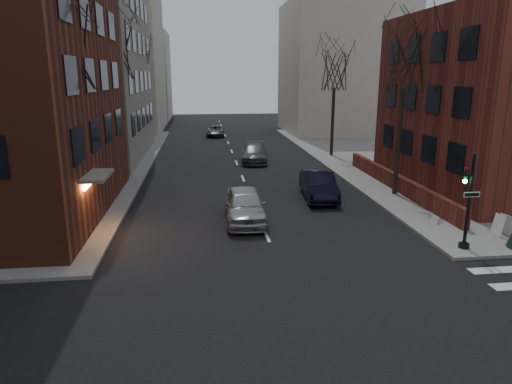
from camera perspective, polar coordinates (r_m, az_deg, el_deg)
The scene contains 18 objects.
building_right_brick at distance 33.18m, azimuth 29.36°, elevation 9.65°, with size 12.00×14.00×11.00m, color maroon.
low_wall_right at distance 30.24m, azimuth 17.10°, elevation 1.23°, with size 0.35×16.00×1.00m, color maroon.
building_distant_la at distance 64.08m, azimuth -18.40°, elevation 15.33°, with size 14.00×16.00×18.00m, color beige.
building_distant_ra at distance 60.59m, azimuth 10.71°, elevation 14.94°, with size 14.00×14.00×16.00m, color beige.
building_distant_lb at distance 80.53m, azimuth -14.47°, elevation 13.85°, with size 10.00×12.00×14.00m, color beige.
traffic_signal at distance 20.74m, azimuth 24.88°, elevation -1.80°, with size 0.76×0.44×4.00m.
tree_left_a at distance 22.72m, azimuth -22.95°, elevation 16.49°, with size 4.18×4.18×10.26m.
tree_left_b at distance 34.45m, azimuth -17.48°, elevation 16.62°, with size 4.40×4.40×10.80m.
tree_left_c at distance 48.26m, azimuth -14.37°, elevation 14.97°, with size 3.96×3.96×9.72m.
tree_right_a at distance 28.41m, azimuth 18.10°, elevation 15.38°, with size 3.96×3.96×9.72m.
tree_right_b at distance 41.56m, azimuth 9.81°, elevation 14.74°, with size 3.74×3.74×9.18m.
streetlamp_near at distance 30.51m, azimuth -17.03°, elevation 8.20°, with size 0.36×0.36×6.28m.
streetlamp_far at distance 50.27m, azimuth -13.12°, elevation 10.67°, with size 0.36×0.36×6.28m.
parked_sedan at distance 27.53m, azimuth 7.82°, elevation 0.85°, with size 1.74×4.98×1.64m, color black.
car_lane_silver at distance 23.01m, azimuth -1.41°, elevation -1.65°, with size 2.01×4.99×1.70m, color #A5A4AA.
car_lane_gray at distance 38.87m, azimuth -0.20°, elevation 4.86°, with size 2.11×5.19×1.51m, color #47474C.
car_lane_far at distance 55.72m, azimuth -5.12°, elevation 7.60°, with size 2.12×4.61×1.28m, color #3E3E43.
sandwich_board at distance 23.42m, azimuth 28.41°, elevation -3.65°, with size 0.45×0.63×1.01m, color white.
Camera 1 is at (-2.86, -7.89, 7.23)m, focal length 32.00 mm.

